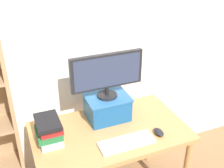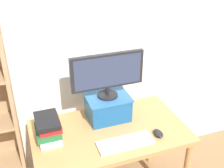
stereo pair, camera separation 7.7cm
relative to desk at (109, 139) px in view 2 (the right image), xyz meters
name	(u,v)px [view 2 (the right image)]	position (x,y,z in m)	size (l,w,h in m)	color
back_wall	(89,43)	(0.00, 0.50, 0.63)	(7.00, 0.08, 2.60)	silver
desk	(109,139)	(0.00, 0.00, 0.00)	(1.19, 0.71, 0.76)	#B7844C
riser_box	(108,106)	(0.05, 0.17, 0.20)	(0.35, 0.29, 0.20)	#195189
computer_monitor	(107,73)	(0.05, 0.17, 0.50)	(0.58, 0.16, 0.37)	black
keyboard	(125,143)	(0.05, -0.20, 0.10)	(0.41, 0.14, 0.02)	silver
computer_mouse	(158,133)	(0.33, -0.19, 0.11)	(0.06, 0.10, 0.04)	black
book_stack	(48,129)	(-0.46, 0.05, 0.18)	(0.18, 0.25, 0.19)	silver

